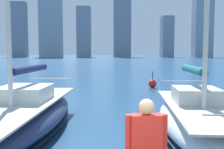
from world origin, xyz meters
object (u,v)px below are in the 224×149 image
object	(u,v)px
sailboat_navy	(20,116)
person_red_shirt	(146,145)
sailboat_teal	(199,118)
channel_buoy	(152,83)

from	to	relation	value
sailboat_navy	person_red_shirt	world-z (taller)	sailboat_navy
sailboat_teal	sailboat_navy	bearing A→B (deg)	-4.79
sailboat_navy	person_red_shirt	xyz separation A→B (m)	(-3.84, 5.81, 0.98)
sailboat_teal	person_red_shirt	world-z (taller)	sailboat_teal
channel_buoy	sailboat_teal	bearing A→B (deg)	87.38
channel_buoy	sailboat_navy	bearing A→B (deg)	60.71
sailboat_teal	person_red_shirt	distance (m)	5.97
sailboat_navy	channel_buoy	xyz separation A→B (m)	(-7.09, -12.64, -0.31)
person_red_shirt	sailboat_navy	bearing A→B (deg)	-56.50
sailboat_teal	channel_buoy	xyz separation A→B (m)	(-0.60, -13.19, -0.34)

